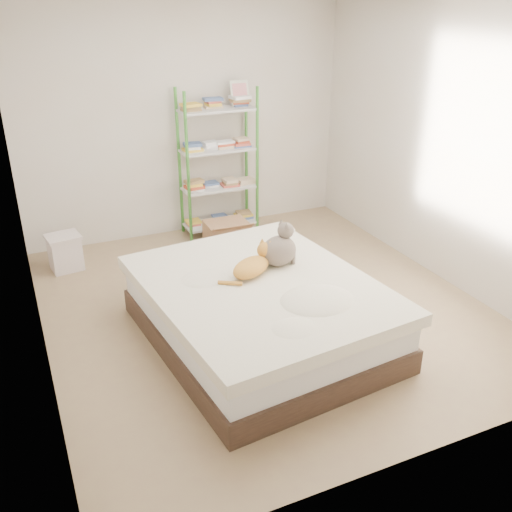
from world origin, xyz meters
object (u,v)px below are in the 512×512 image
bed (260,311)px  orange_cat (251,265)px  shelf_unit (219,164)px  white_bin (65,252)px  cardboard_box (227,236)px  grey_cat (279,245)px

bed → orange_cat: bearing=90.2°
orange_cat → shelf_unit: shelf_unit is taller
shelf_unit → white_bin: size_ratio=4.56×
bed → white_bin: 2.41m
shelf_unit → cardboard_box: shelf_unit is taller
shelf_unit → white_bin: shelf_unit is taller
cardboard_box → white_bin: white_bin is taller
white_bin → grey_cat: bearing=-49.0°
white_bin → orange_cat: bearing=-56.0°
grey_cat → cardboard_box: (0.15, 1.59, -0.56)m
orange_cat → shelf_unit: 2.31m
cardboard_box → white_bin: 1.73m
orange_cat → cardboard_box: size_ratio=0.97×
orange_cat → cardboard_box: 1.79m
cardboard_box → white_bin: (-1.72, 0.21, 0.03)m
shelf_unit → white_bin: 1.98m
cardboard_box → white_bin: size_ratio=1.25×
grey_cat → white_bin: (-1.57, 1.80, -0.53)m
bed → grey_cat: size_ratio=5.95×
bed → cardboard_box: bed is taller
shelf_unit → orange_cat: bearing=-104.5°
bed → orange_cat: orange_cat is taller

